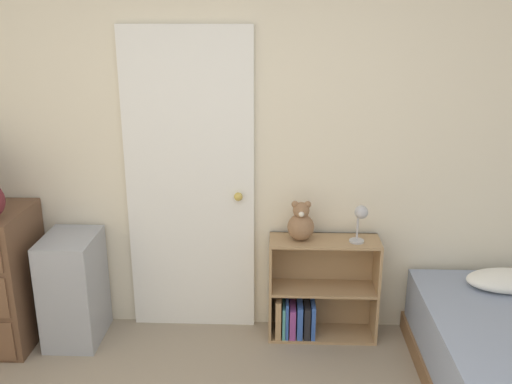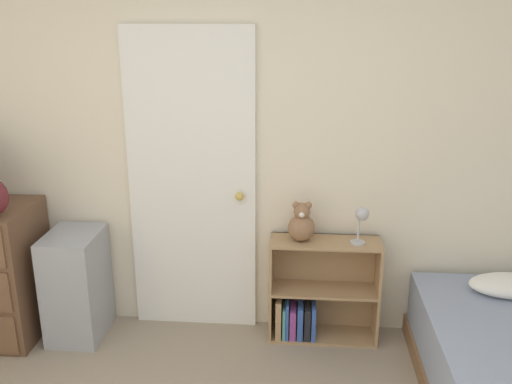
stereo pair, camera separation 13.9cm
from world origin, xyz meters
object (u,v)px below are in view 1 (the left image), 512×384
at_px(teddy_bear, 301,223).
at_px(desk_lamp, 360,217).
at_px(storage_bin, 74,288).
at_px(bookshelf, 313,297).

height_order(teddy_bear, desk_lamp, teddy_bear).
relative_size(storage_bin, teddy_bear, 2.79).
distance_m(storage_bin, bookshelf, 1.57).
distance_m(storage_bin, desk_lamp, 1.91).
bearing_deg(desk_lamp, teddy_bear, 174.59).
bearing_deg(desk_lamp, storage_bin, -178.12).
bearing_deg(bookshelf, storage_bin, -176.14).
relative_size(bookshelf, teddy_bear, 2.73).
distance_m(bookshelf, desk_lamp, 0.65).
xyz_separation_m(storage_bin, teddy_bear, (1.47, 0.10, 0.44)).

